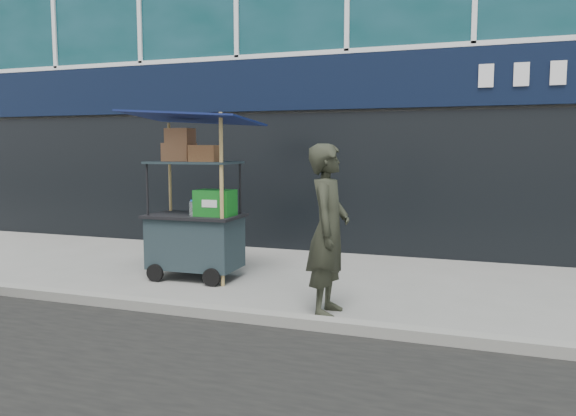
% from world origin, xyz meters
% --- Properties ---
extents(ground, '(80.00, 80.00, 0.00)m').
position_xyz_m(ground, '(0.00, 0.00, 0.00)').
color(ground, slate).
rests_on(ground, ground).
extents(curb, '(80.00, 0.18, 0.12)m').
position_xyz_m(curb, '(0.00, -0.20, 0.06)').
color(curb, gray).
rests_on(curb, ground).
extents(vendor_cart, '(1.73, 1.24, 2.31)m').
position_xyz_m(vendor_cart, '(-1.49, 1.37, 0.81)').
color(vendor_cart, '#1C2A30').
rests_on(vendor_cart, ground).
extents(vendor_man, '(0.47, 0.69, 1.85)m').
position_xyz_m(vendor_man, '(0.68, 0.35, 0.93)').
color(vendor_man, '#26291E').
rests_on(vendor_man, ground).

